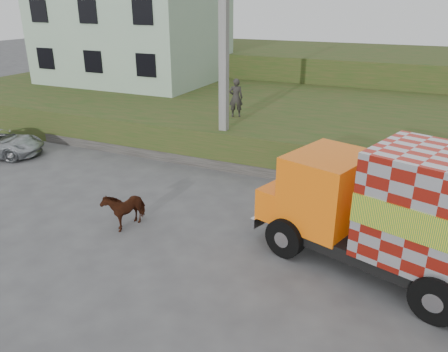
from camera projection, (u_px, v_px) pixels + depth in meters
The scene contains 9 objects.
ground at pixel (191, 217), 13.56m from camera, with size 120.00×120.00×0.00m, color #474749.
embankment at pixel (287, 120), 21.72m from camera, with size 40.00×12.00×1.50m, color #264918.
embankment_far at pixel (336, 71), 31.56m from camera, with size 40.00×12.00×3.00m, color #264918.
retaining_strip at pixel (198, 160), 17.80m from camera, with size 16.00×0.50×0.40m, color #595651.
building at pixel (134, 31), 27.09m from camera, with size 10.00×8.00×6.00m, color #A4C0A4.
utility_pole at pixel (224, 63), 16.31m from camera, with size 1.20×0.30×8.00m.
cargo_truck at pixel (425, 219), 9.82m from camera, with size 7.69×4.43×3.27m.
cow at pixel (125, 208), 12.90m from camera, with size 0.61×1.34×1.13m, color #37180D.
pedestrian at pixel (236, 98), 18.93m from camera, with size 0.61×0.40×1.67m, color #2E2C29.
Camera 1 is at (5.96, -10.58, 6.25)m, focal length 35.00 mm.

